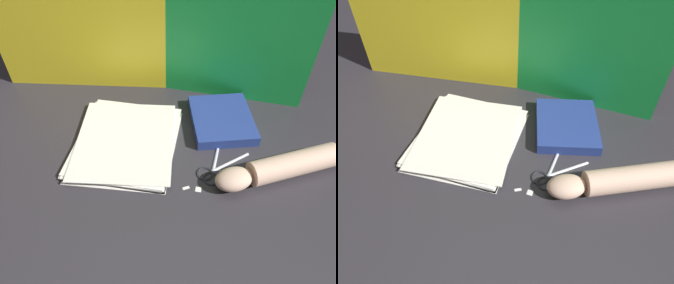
# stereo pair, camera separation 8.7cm
# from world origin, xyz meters

# --- Properties ---
(ground_plane) EXTENTS (6.00, 6.00, 0.00)m
(ground_plane) POSITION_xyz_m (0.00, 0.00, 0.00)
(ground_plane) COLOR #2D2B30
(backdrop_panel_left) EXTENTS (0.75, 0.09, 0.54)m
(backdrop_panel_left) POSITION_xyz_m (-0.19, 0.35, 0.27)
(backdrop_panel_left) COLOR yellow
(backdrop_panel_left) RESTS_ON ground_plane
(backdrop_panel_center) EXTENTS (0.51, 0.06, 0.58)m
(backdrop_panel_center) POSITION_xyz_m (0.17, 0.35, 0.29)
(backdrop_panel_center) COLOR green
(backdrop_panel_center) RESTS_ON ground_plane
(paper_stack) EXTENTS (0.31, 0.34, 0.02)m
(paper_stack) POSITION_xyz_m (-0.09, 0.08, 0.01)
(paper_stack) COLOR white
(paper_stack) RESTS_ON ground_plane
(book_closed) EXTENTS (0.22, 0.25, 0.03)m
(book_closed) POSITION_xyz_m (0.18, 0.20, 0.02)
(book_closed) COLOR navy
(book_closed) RESTS_ON ground_plane
(scissors) EXTENTS (0.15, 0.17, 0.01)m
(scissors) POSITION_xyz_m (0.17, 0.02, 0.00)
(scissors) COLOR silver
(scissors) RESTS_ON ground_plane
(hand_forearm) EXTENTS (0.34, 0.21, 0.07)m
(hand_forearm) POSITION_xyz_m (0.34, 0.02, 0.03)
(hand_forearm) COLOR beige
(hand_forearm) RESTS_ON ground_plane
(paper_scrap_near) EXTENTS (0.02, 0.02, 0.00)m
(paper_scrap_near) POSITION_xyz_m (0.13, -0.05, 0.00)
(paper_scrap_near) COLOR white
(paper_scrap_near) RESTS_ON ground_plane
(paper_scrap_mid) EXTENTS (0.03, 0.03, 0.00)m
(paper_scrap_mid) POSITION_xyz_m (0.23, -0.02, 0.00)
(paper_scrap_mid) COLOR white
(paper_scrap_mid) RESTS_ON ground_plane
(paper_scrap_far) EXTENTS (0.04, 0.03, 0.00)m
(paper_scrap_far) POSITION_xyz_m (0.23, -0.02, 0.00)
(paper_scrap_far) COLOR white
(paper_scrap_far) RESTS_ON ground_plane
(paper_scrap_side) EXTENTS (0.02, 0.02, 0.00)m
(paper_scrap_side) POSITION_xyz_m (0.10, -0.05, 0.00)
(paper_scrap_side) COLOR white
(paper_scrap_side) RESTS_ON ground_plane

